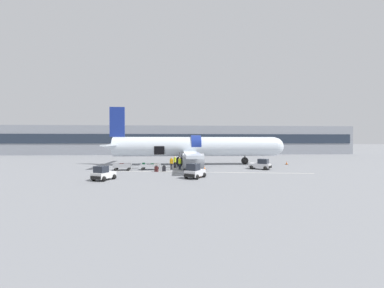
{
  "coord_description": "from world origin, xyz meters",
  "views": [
    {
      "loc": [
        -1.33,
        -33.99,
        4.17
      ],
      "look_at": [
        1.04,
        3.67,
        3.66
      ],
      "focal_mm": 22.0,
      "sensor_mm": 36.0,
      "label": 1
    }
  ],
  "objects_px": {
    "suitcase_on_tarmac_upright": "(164,169)",
    "suitcase_on_tarmac_spare": "(156,169)",
    "airplane": "(193,148)",
    "ground_crew_loader_b": "(180,163)",
    "baggage_cart_queued": "(123,167)",
    "ground_crew_driver": "(175,162)",
    "ground_crew_loader_a": "(171,163)",
    "baggage_tug_lead": "(261,165)",
    "baggage_cart_loading": "(151,167)",
    "baggage_tug_mid": "(103,174)",
    "baggage_tug_rear": "(195,172)"
  },
  "relations": [
    {
      "from": "suitcase_on_tarmac_upright",
      "to": "suitcase_on_tarmac_spare",
      "type": "xyz_separation_m",
      "value": [
        -1.0,
        -0.31,
        0.01
      ]
    },
    {
      "from": "airplane",
      "to": "ground_crew_loader_b",
      "type": "bearing_deg",
      "value": -109.98
    },
    {
      "from": "baggage_cart_queued",
      "to": "ground_crew_driver",
      "type": "height_order",
      "value": "ground_crew_driver"
    },
    {
      "from": "suitcase_on_tarmac_upright",
      "to": "suitcase_on_tarmac_spare",
      "type": "height_order",
      "value": "suitcase_on_tarmac_spare"
    },
    {
      "from": "ground_crew_loader_b",
      "to": "ground_crew_driver",
      "type": "bearing_deg",
      "value": 107.82
    },
    {
      "from": "ground_crew_loader_a",
      "to": "suitcase_on_tarmac_upright",
      "type": "xyz_separation_m",
      "value": [
        -0.97,
        -1.94,
        -0.62
      ]
    },
    {
      "from": "baggage_tug_lead",
      "to": "ground_crew_loader_b",
      "type": "distance_m",
      "value": 11.89
    },
    {
      "from": "airplane",
      "to": "ground_crew_loader_a",
      "type": "bearing_deg",
      "value": -117.81
    },
    {
      "from": "ground_crew_loader_b",
      "to": "baggage_cart_loading",
      "type": "bearing_deg",
      "value": -179.14
    },
    {
      "from": "baggage_tug_lead",
      "to": "suitcase_on_tarmac_upright",
      "type": "relative_size",
      "value": 4.02
    },
    {
      "from": "ground_crew_loader_a",
      "to": "suitcase_on_tarmac_upright",
      "type": "relative_size",
      "value": 2.27
    },
    {
      "from": "airplane",
      "to": "ground_crew_loader_b",
      "type": "relative_size",
      "value": 17.81
    },
    {
      "from": "ground_crew_driver",
      "to": "baggage_tug_mid",
      "type": "bearing_deg",
      "value": -123.87
    },
    {
      "from": "baggage_tug_mid",
      "to": "baggage_cart_queued",
      "type": "distance_m",
      "value": 8.41
    },
    {
      "from": "suitcase_on_tarmac_spare",
      "to": "baggage_tug_mid",
      "type": "bearing_deg",
      "value": -128.01
    },
    {
      "from": "baggage_tug_mid",
      "to": "ground_crew_driver",
      "type": "bearing_deg",
      "value": 56.13
    },
    {
      "from": "baggage_tug_rear",
      "to": "baggage_cart_queued",
      "type": "distance_m",
      "value": 12.27
    },
    {
      "from": "ground_crew_driver",
      "to": "baggage_cart_loading",
      "type": "bearing_deg",
      "value": -146.1
    },
    {
      "from": "baggage_tug_mid",
      "to": "baggage_tug_rear",
      "type": "xyz_separation_m",
      "value": [
        9.8,
        0.75,
        0.05
      ]
    },
    {
      "from": "airplane",
      "to": "baggage_cart_queued",
      "type": "distance_m",
      "value": 12.95
    },
    {
      "from": "baggage_tug_mid",
      "to": "baggage_cart_loading",
      "type": "height_order",
      "value": "baggage_tug_mid"
    },
    {
      "from": "airplane",
      "to": "suitcase_on_tarmac_spare",
      "type": "xyz_separation_m",
      "value": [
        -5.62,
        -9.17,
        -2.64
      ]
    },
    {
      "from": "baggage_cart_queued",
      "to": "suitcase_on_tarmac_upright",
      "type": "distance_m",
      "value": 6.06
    },
    {
      "from": "baggage_tug_rear",
      "to": "ground_crew_loader_b",
      "type": "xyz_separation_m",
      "value": [
        -1.58,
        8.14,
        0.24
      ]
    },
    {
      "from": "baggage_cart_queued",
      "to": "suitcase_on_tarmac_spare",
      "type": "bearing_deg",
      "value": -21.94
    },
    {
      "from": "baggage_tug_mid",
      "to": "baggage_tug_rear",
      "type": "height_order",
      "value": "baggage_tug_rear"
    },
    {
      "from": "suitcase_on_tarmac_spare",
      "to": "ground_crew_loader_b",
      "type": "bearing_deg",
      "value": 37.43
    },
    {
      "from": "baggage_tug_rear",
      "to": "suitcase_on_tarmac_upright",
      "type": "distance_m",
      "value": 7.11
    },
    {
      "from": "ground_crew_loader_a",
      "to": "baggage_tug_rear",
      "type": "bearing_deg",
      "value": -70.74
    },
    {
      "from": "ground_crew_loader_b",
      "to": "airplane",
      "type": "bearing_deg",
      "value": 70.02
    },
    {
      "from": "baggage_cart_loading",
      "to": "suitcase_on_tarmac_spare",
      "type": "bearing_deg",
      "value": -66.48
    },
    {
      "from": "airplane",
      "to": "ground_crew_driver",
      "type": "height_order",
      "value": "airplane"
    },
    {
      "from": "baggage_tug_rear",
      "to": "baggage_cart_loading",
      "type": "bearing_deg",
      "value": 125.61
    },
    {
      "from": "baggage_cart_loading",
      "to": "suitcase_on_tarmac_upright",
      "type": "relative_size",
      "value": 4.66
    },
    {
      "from": "ground_crew_loader_b",
      "to": "ground_crew_driver",
      "type": "distance_m",
      "value": 2.38
    },
    {
      "from": "baggage_cart_queued",
      "to": "ground_crew_loader_a",
      "type": "distance_m",
      "value": 6.83
    },
    {
      "from": "suitcase_on_tarmac_upright",
      "to": "baggage_cart_loading",
      "type": "bearing_deg",
      "value": 134.68
    },
    {
      "from": "ground_crew_loader_b",
      "to": "ground_crew_driver",
      "type": "xyz_separation_m",
      "value": [
        -0.73,
        2.27,
        0.02
      ]
    },
    {
      "from": "baggage_tug_rear",
      "to": "baggage_cart_queued",
      "type": "relative_size",
      "value": 0.85
    },
    {
      "from": "airplane",
      "to": "baggage_tug_mid",
      "type": "distance_m",
      "value": 19.06
    },
    {
      "from": "airplane",
      "to": "ground_crew_loader_b",
      "type": "xyz_separation_m",
      "value": [
        -2.45,
        -6.74,
        -2.07
      ]
    },
    {
      "from": "ground_crew_loader_a",
      "to": "airplane",
      "type": "bearing_deg",
      "value": 62.19
    },
    {
      "from": "baggage_tug_lead",
      "to": "ground_crew_loader_a",
      "type": "distance_m",
      "value": 13.08
    },
    {
      "from": "ground_crew_loader_a",
      "to": "suitcase_on_tarmac_spare",
      "type": "distance_m",
      "value": 3.05
    },
    {
      "from": "airplane",
      "to": "baggage_tug_lead",
      "type": "xyz_separation_m",
      "value": [
        9.42,
        -7.29,
        -2.34
      ]
    },
    {
      "from": "baggage_tug_rear",
      "to": "suitcase_on_tarmac_upright",
      "type": "xyz_separation_m",
      "value": [
        -3.76,
        6.02,
        -0.34
      ]
    },
    {
      "from": "baggage_tug_mid",
      "to": "suitcase_on_tarmac_spare",
      "type": "relative_size",
      "value": 3.27
    },
    {
      "from": "airplane",
      "to": "suitcase_on_tarmac_spare",
      "type": "distance_m",
      "value": 11.07
    },
    {
      "from": "ground_crew_loader_b",
      "to": "suitcase_on_tarmac_spare",
      "type": "distance_m",
      "value": 4.03
    },
    {
      "from": "baggage_tug_rear",
      "to": "suitcase_on_tarmac_spare",
      "type": "height_order",
      "value": "baggage_tug_rear"
    }
  ]
}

